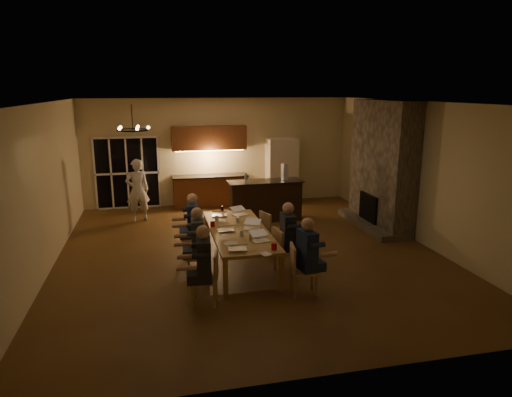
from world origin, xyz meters
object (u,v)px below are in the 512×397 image
(person_left_far, at_px, (193,226))
(dining_table, at_px, (239,247))
(can_cola, at_px, (222,209))
(plate_far, at_px, (252,218))
(chair_right_far, at_px, (273,231))
(person_right_mid, at_px, (288,237))
(mug_mid, at_px, (238,220))
(plate_left, at_px, (231,244))
(mug_front, at_px, (242,233))
(person_right_near, at_px, (307,257))
(plate_near, at_px, (259,236))
(bar_island, at_px, (265,201))
(refrigerator, at_px, (281,171))
(laptop_e, at_px, (220,211))
(mug_back, at_px, (217,218))
(chair_left_mid, at_px, (198,256))
(laptop_d, at_px, (251,224))
(bar_blender, at_px, (285,172))
(chair_left_near, at_px, (204,278))
(redcup_near, at_px, (274,246))
(laptop_a, at_px, (238,243))
(laptop_f, at_px, (240,210))
(laptop_c, at_px, (225,225))
(chair_right_near, at_px, (304,270))
(chair_left_far, at_px, (193,237))
(bar_bottle, at_px, (246,178))
(chandelier, at_px, (133,130))
(person_left_near, at_px, (204,266))
(standing_person, at_px, (138,190))
(person_left_mid, at_px, (198,244))
(can_silver, at_px, (251,237))
(chair_right_mid, at_px, (287,251))
(redcup_mid, at_px, (213,223))

(person_left_far, bearing_deg, dining_table, 54.24)
(can_cola, bearing_deg, plate_far, -55.10)
(chair_right_far, relative_size, person_right_mid, 0.64)
(mug_mid, relative_size, plate_left, 0.38)
(person_right_mid, relative_size, plate_left, 5.21)
(mug_front, xyz_separation_m, mug_mid, (0.09, 0.92, 0.00))
(person_right_near, distance_m, plate_near, 1.21)
(dining_table, distance_m, bar_island, 3.29)
(refrigerator, xyz_separation_m, laptop_e, (-2.46, -3.75, -0.14))
(mug_back, bearing_deg, chair_left_mid, -113.43)
(laptop_d, bearing_deg, person_right_mid, -11.73)
(person_right_near, xyz_separation_m, plate_near, (-0.59, 1.06, 0.07))
(refrigerator, bearing_deg, bar_blender, -103.34)
(chair_right_far, xyz_separation_m, plate_far, (-0.47, 0.00, 0.31))
(person_left_far, distance_m, bar_blender, 3.63)
(chair_left_near, height_order, mug_front, chair_left_near)
(person_right_near, xyz_separation_m, redcup_near, (-0.50, 0.31, 0.12))
(dining_table, xyz_separation_m, person_right_near, (0.89, -1.58, 0.31))
(refrigerator, bearing_deg, laptop_a, -112.51)
(chair_left_near, bearing_deg, laptop_f, 169.63)
(chair_right_far, relative_size, person_left_far, 0.64)
(laptop_c, bearing_deg, redcup_near, 111.83)
(refrigerator, height_order, chair_right_near, refrigerator)
(chair_left_near, xyz_separation_m, laptop_a, (0.64, 0.40, 0.42))
(chair_left_far, relative_size, mug_front, 8.90)
(chair_right_near, xyz_separation_m, bar_bottle, (-0.11, 4.51, 0.76))
(chandelier, bearing_deg, bar_island, 43.68)
(person_right_mid, relative_size, bar_blender, 3.09)
(person_right_mid, relative_size, laptop_c, 4.31)
(person_right_near, xyz_separation_m, person_left_far, (-1.74, 2.23, 0.00))
(refrigerator, xyz_separation_m, person_left_near, (-3.11, -6.45, -0.31))
(chair_left_mid, relative_size, standing_person, 0.53)
(mug_mid, bearing_deg, person_left_mid, -132.55)
(can_silver, bearing_deg, laptop_d, 76.61)
(chair_right_mid, distance_m, chair_right_far, 1.25)
(dining_table, distance_m, person_left_near, 1.88)
(chair_left_mid, xyz_separation_m, person_left_mid, (-0.00, -0.03, 0.24))
(chair_left_mid, bearing_deg, bar_blender, 145.21)
(mug_mid, bearing_deg, person_left_near, -113.83)
(bar_island, xyz_separation_m, plate_far, (-0.86, -2.35, 0.22))
(person_right_near, xyz_separation_m, plate_left, (-1.19, 0.75, 0.07))
(chair_right_mid, xyz_separation_m, chair_right_far, (0.04, 1.25, 0.00))
(dining_table, distance_m, chair_right_far, 1.11)
(chair_right_mid, bearing_deg, person_right_mid, -26.77)
(refrigerator, distance_m, can_cola, 4.13)
(chair_right_mid, distance_m, can_cola, 2.26)
(redcup_near, distance_m, plate_far, 1.95)
(laptop_d, bearing_deg, chair_right_near, -42.81)
(person_right_near, bearing_deg, redcup_mid, 27.71)
(laptop_f, bearing_deg, laptop_e, 150.53)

